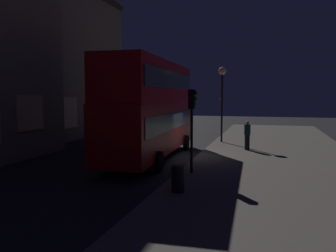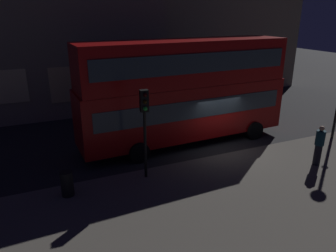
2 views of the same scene
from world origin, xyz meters
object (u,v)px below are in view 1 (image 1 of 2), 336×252
double_decker_bus (151,106)px  litter_bin (178,179)px  pedestrian (247,135)px  traffic_light_near_kerb (192,113)px  street_lamp (222,84)px

double_decker_bus → litter_bin: double_decker_bus is taller
double_decker_bus → pedestrian: bearing=-52.1°
double_decker_bus → litter_bin: bearing=-155.8°
double_decker_bus → traffic_light_near_kerb: 4.38m
street_lamp → litter_bin: 14.36m
traffic_light_near_kerb → litter_bin: 3.82m
traffic_light_near_kerb → litter_bin: bearing=-172.9°
traffic_light_near_kerb → litter_bin: (-3.14, -0.16, -2.17)m
litter_bin → pedestrian: bearing=-9.7°
double_decker_bus → traffic_light_near_kerb: size_ratio=3.02×
double_decker_bus → pedestrian: double_decker_bus is taller
double_decker_bus → litter_bin: size_ratio=11.56×
traffic_light_near_kerb → litter_bin: size_ratio=3.84×
double_decker_bus → street_lamp: size_ratio=2.03×
pedestrian → traffic_light_near_kerb: bearing=-59.3°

